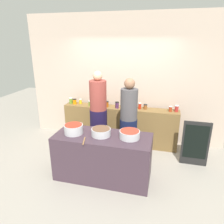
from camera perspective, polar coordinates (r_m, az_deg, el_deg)
ground at (r=4.34m, az=-1.20°, el=-14.73°), size 12.00×12.00×0.00m
storefront_wall at (r=5.10m, az=3.15°, el=8.74°), size 4.80×0.12×3.00m
display_shelf at (r=5.06m, az=2.14°, el=-3.66°), size 2.70×0.36×0.91m
prep_table at (r=3.87m, az=-2.47°, el=-12.01°), size 1.70×0.70×0.83m
preserve_jar_0 at (r=5.30m, az=-11.10°, el=3.07°), size 0.09×0.09×0.14m
preserve_jar_1 at (r=5.23m, az=-10.11°, el=2.83°), size 0.09×0.09×0.13m
preserve_jar_2 at (r=5.24m, az=-8.56°, el=2.89°), size 0.07×0.07×0.12m
preserve_jar_3 at (r=5.02m, az=-5.95°, el=2.35°), size 0.08×0.08×0.13m
preserve_jar_4 at (r=5.01m, az=-4.00°, el=2.19°), size 0.08×0.08×0.10m
preserve_jar_5 at (r=4.98m, az=-2.84°, el=2.29°), size 0.09×0.09×0.13m
preserve_jar_6 at (r=4.92m, az=-1.36°, el=2.15°), size 0.08×0.08×0.14m
preserve_jar_7 at (r=4.84m, az=1.38°, el=1.92°), size 0.09×0.09×0.15m
preserve_jar_8 at (r=4.79m, az=4.28°, el=1.39°), size 0.09×0.09×0.10m
preserve_jar_9 at (r=4.89m, az=5.96°, el=1.92°), size 0.08×0.08×0.13m
preserve_jar_10 at (r=4.82m, az=7.55°, el=1.65°), size 0.07×0.07×0.14m
preserve_jar_11 at (r=4.83m, az=9.03°, el=1.43°), size 0.09×0.09×0.11m
preserve_jar_12 at (r=4.78m, az=15.60°, el=0.82°), size 0.07×0.07×0.12m
preserve_jar_13 at (r=4.81m, az=17.14°, el=0.92°), size 0.09×0.09×0.14m
cooking_pot_left at (r=3.79m, az=-10.38°, el=-4.57°), size 0.33×0.33×0.17m
cooking_pot_center at (r=3.66m, az=-2.99°, el=-5.42°), size 0.34×0.34×0.13m
cooking_pot_right at (r=3.58m, az=4.80°, el=-6.07°), size 0.35×0.35×0.13m
wooden_spoon at (r=3.51m, az=-7.63°, el=-7.78°), size 0.08×0.25×0.02m
cook_with_tongs at (r=4.52m, az=-3.69°, el=-1.49°), size 0.37×0.37×1.82m
cook_in_cap at (r=4.12m, az=4.48°, el=-4.00°), size 0.34×0.34×1.76m
chalkboard_sign at (r=4.50m, az=21.70°, el=-7.98°), size 0.52×0.05×0.93m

